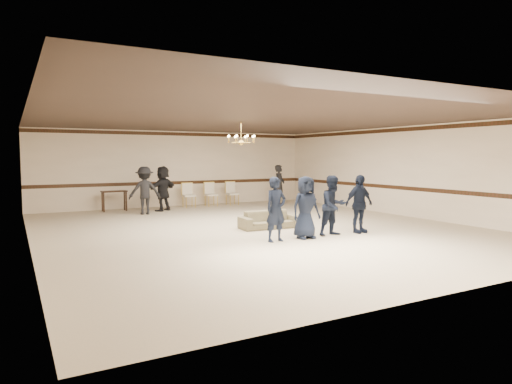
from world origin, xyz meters
The scene contains 16 objects.
room centered at (0.00, 0.00, 1.60)m, with size 12.01×14.01×3.21m.
chair_rail centered at (0.00, 6.99, 1.00)m, with size 12.00×0.02×0.14m, color #331A0F.
crown_molding centered at (0.00, 6.99, 3.08)m, with size 12.00×0.02×0.14m, color #331A0F.
chandelier centered at (0.00, 1.00, 2.88)m, with size 0.94×0.94×0.89m, color gold, non-canonical shape.
boy_a centered at (-0.56, -2.02, 0.81)m, with size 0.59×0.39×1.62m, color black.
boy_b centered at (0.34, -2.02, 0.81)m, with size 0.79×0.52×1.62m, color black.
boy_c centered at (1.24, -2.02, 0.81)m, with size 0.79×0.61×1.62m, color black.
boy_d centered at (2.14, -2.02, 0.81)m, with size 0.95×0.40×1.62m, color black.
settee centered at (0.35, -0.13, 0.26)m, with size 1.76×0.69×0.51m, color #776E4F.
adult_left centered at (-2.04, 4.84, 0.88)m, with size 1.14×0.65×1.76m, color black.
adult_mid centered at (-1.14, 5.54, 0.88)m, with size 1.63×0.52×1.76m, color black.
adult_right centered at (3.96, 5.14, 0.88)m, with size 0.64×0.42×1.76m, color black.
banquet_chair_left centered at (0.17, 6.16, 0.50)m, with size 0.49×0.49×1.01m, color beige, non-canonical shape.
banquet_chair_mid centered at (1.17, 6.16, 0.50)m, with size 0.49×0.49×1.01m, color beige, non-canonical shape.
banquet_chair_right centered at (2.17, 6.16, 0.50)m, with size 0.49×0.49×1.01m, color beige, non-canonical shape.
console_table centered at (-2.83, 6.36, 0.40)m, with size 0.95×0.40×0.80m, color black.
Camera 1 is at (-6.32, -11.52, 2.13)m, focal length 31.49 mm.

